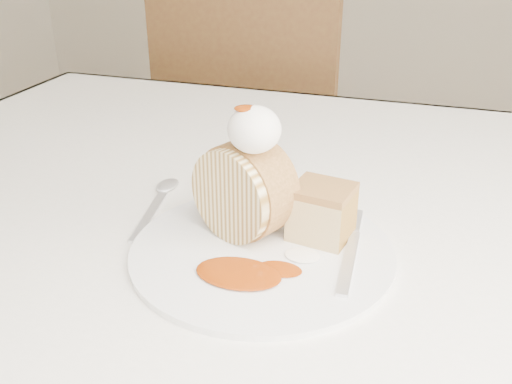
% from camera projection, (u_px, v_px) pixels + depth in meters
% --- Properties ---
extents(table, '(1.40, 0.90, 0.75)m').
position_uv_depth(table, '(316.00, 249.00, 0.80)').
color(table, silver).
rests_on(table, ground).
extents(chair_far, '(0.47, 0.47, 0.99)m').
position_uv_depth(chair_far, '(256.00, 127.00, 1.55)').
color(chair_far, brown).
rests_on(chair_far, ground).
extents(plate, '(0.33, 0.33, 0.01)m').
position_uv_depth(plate, '(262.00, 251.00, 0.62)').
color(plate, white).
rests_on(plate, table).
extents(roulade_slice, '(0.12, 0.10, 0.11)m').
position_uv_depth(roulade_slice, '(244.00, 190.00, 0.63)').
color(roulade_slice, '#F7E6AB').
rests_on(roulade_slice, plate).
extents(cake_chunk, '(0.07, 0.07, 0.05)m').
position_uv_depth(cake_chunk, '(322.00, 215.00, 0.63)').
color(cake_chunk, '#A97140').
rests_on(cake_chunk, plate).
extents(whipped_cream, '(0.06, 0.06, 0.05)m').
position_uv_depth(whipped_cream, '(254.00, 129.00, 0.58)').
color(whipped_cream, white).
rests_on(whipped_cream, roulade_slice).
extents(caramel_drizzle, '(0.03, 0.02, 0.01)m').
position_uv_depth(caramel_drizzle, '(247.00, 103.00, 0.57)').
color(caramel_drizzle, '#8A2F05').
rests_on(caramel_drizzle, whipped_cream).
extents(caramel_pool, '(0.10, 0.07, 0.00)m').
position_uv_depth(caramel_pool, '(238.00, 273.00, 0.57)').
color(caramel_pool, '#8A2F05').
rests_on(caramel_pool, plate).
extents(fork, '(0.03, 0.17, 0.00)m').
position_uv_depth(fork, '(349.00, 262.00, 0.59)').
color(fork, silver).
rests_on(fork, plate).
extents(spoon, '(0.05, 0.16, 0.00)m').
position_uv_depth(spoon, '(150.00, 216.00, 0.70)').
color(spoon, silver).
rests_on(spoon, table).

